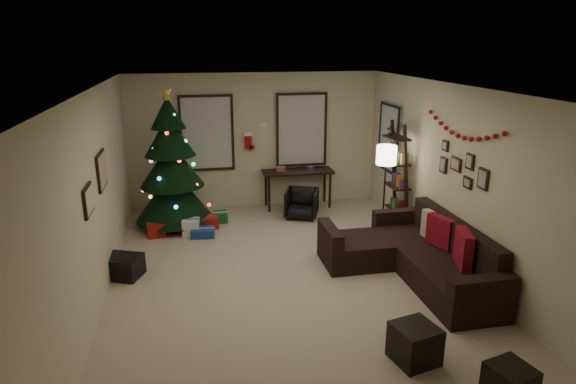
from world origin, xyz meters
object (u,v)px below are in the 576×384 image
(christmas_tree, at_px, (172,169))
(desk, at_px, (298,175))
(desk_chair, at_px, (302,203))
(sofa, at_px, (415,257))
(bookshelf, at_px, (399,179))

(christmas_tree, distance_m, desk, 2.57)
(desk, relative_size, desk_chair, 2.51)
(sofa, relative_size, desk_chair, 4.71)
(desk_chair, bearing_deg, desk, 105.44)
(desk, height_order, desk_chair, desk)
(sofa, xyz_separation_m, desk_chair, (-1.08, 2.70, 0.00))
(sofa, relative_size, bookshelf, 1.36)
(sofa, height_order, bookshelf, bookshelf)
(bookshelf, bearing_deg, desk, 132.77)
(sofa, xyz_separation_m, bookshelf, (0.45, 1.76, 0.67))
(christmas_tree, relative_size, sofa, 0.97)
(desk_chair, bearing_deg, christmas_tree, -160.04)
(desk, height_order, bookshelf, bookshelf)
(desk, xyz_separation_m, desk_chair, (-0.06, -0.65, -0.39))
(christmas_tree, height_order, desk_chair, christmas_tree)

